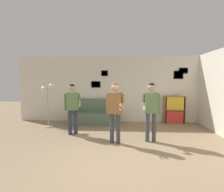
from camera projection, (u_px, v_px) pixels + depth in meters
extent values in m
plane|color=#937A5B|center=(118.00, 163.00, 3.64)|extent=(20.00, 20.00, 0.00)
cube|color=silver|center=(121.00, 89.00, 7.20)|extent=(8.60, 0.06, 2.70)
cube|color=black|center=(105.00, 73.00, 7.14)|extent=(0.27, 0.02, 0.22)
cube|color=gray|center=(105.00, 73.00, 7.14)|extent=(0.22, 0.01, 0.18)
cube|color=black|center=(178.00, 75.00, 6.96)|extent=(0.38, 0.02, 0.33)
cube|color=gray|center=(178.00, 75.00, 6.96)|extent=(0.33, 0.01, 0.28)
cube|color=black|center=(183.00, 71.00, 6.94)|extent=(0.35, 0.02, 0.23)
cube|color=gray|center=(183.00, 71.00, 6.93)|extent=(0.31, 0.01, 0.19)
cube|color=black|center=(96.00, 84.00, 7.21)|extent=(0.38, 0.02, 0.26)
cube|color=gray|center=(96.00, 84.00, 7.20)|extent=(0.34, 0.01, 0.22)
cube|color=#5B7056|center=(95.00, 123.00, 6.91)|extent=(1.96, 0.80, 0.10)
cube|color=#5B7056|center=(95.00, 117.00, 6.90)|extent=(1.90, 0.74, 0.32)
cube|color=#5B7056|center=(96.00, 105.00, 7.18)|extent=(1.90, 0.14, 0.54)
cube|color=#5B7056|center=(72.00, 111.00, 6.93)|extent=(0.12, 0.74, 0.18)
cube|color=#5B7056|center=(119.00, 111.00, 6.81)|extent=(0.12, 0.74, 0.18)
cube|color=olive|center=(164.00, 110.00, 6.94)|extent=(0.02, 0.30, 1.10)
cube|color=olive|center=(184.00, 110.00, 6.89)|extent=(0.02, 0.30, 1.10)
cube|color=olive|center=(173.00, 109.00, 7.06)|extent=(0.80, 0.01, 1.10)
cube|color=olive|center=(174.00, 123.00, 6.97)|extent=(0.76, 0.30, 0.02)
cube|color=olive|center=(175.00, 96.00, 6.87)|extent=(0.76, 0.30, 0.02)
cube|color=olive|center=(174.00, 110.00, 6.92)|extent=(0.76, 0.30, 0.02)
cube|color=red|center=(174.00, 117.00, 6.93)|extent=(0.65, 0.26, 0.50)
cube|color=gold|center=(174.00, 103.00, 6.89)|extent=(0.65, 0.26, 0.50)
cylinder|color=#ADA89E|center=(49.00, 127.00, 6.42)|extent=(0.28, 0.28, 0.03)
cylinder|color=#ADA89E|center=(48.00, 106.00, 6.35)|extent=(0.03, 0.03, 1.53)
cylinder|color=#ADA89E|center=(49.00, 86.00, 6.28)|extent=(0.02, 0.16, 0.02)
sphere|color=white|center=(51.00, 86.00, 6.28)|extent=(0.19, 0.19, 0.19)
cylinder|color=#ADA89E|center=(46.00, 88.00, 6.30)|extent=(0.02, 0.16, 0.02)
sphere|color=white|center=(44.00, 89.00, 6.31)|extent=(0.19, 0.19, 0.19)
cylinder|color=#2D334C|center=(70.00, 122.00, 5.50)|extent=(0.11, 0.11, 0.79)
cylinder|color=#2D334C|center=(76.00, 122.00, 5.54)|extent=(0.11, 0.11, 0.79)
cube|color=#5B7A4C|center=(72.00, 101.00, 5.46)|extent=(0.40, 0.30, 0.56)
sphere|color=tan|center=(72.00, 88.00, 5.43)|extent=(0.20, 0.20, 0.20)
sphere|color=black|center=(72.00, 87.00, 5.42)|extent=(0.17, 0.17, 0.17)
cylinder|color=#5B7A4C|center=(79.00, 97.00, 5.50)|extent=(0.07, 0.07, 0.24)
cylinder|color=tan|center=(80.00, 103.00, 5.39)|extent=(0.14, 0.30, 0.18)
cylinder|color=white|center=(80.00, 106.00, 5.27)|extent=(0.07, 0.15, 0.09)
cylinder|color=#5B7A4C|center=(65.00, 102.00, 5.42)|extent=(0.07, 0.07, 0.53)
cylinder|color=#3D4247|center=(112.00, 128.00, 4.78)|extent=(0.11, 0.11, 0.82)
cylinder|color=#3D4247|center=(118.00, 129.00, 4.73)|extent=(0.11, 0.11, 0.82)
cube|color=#936033|center=(115.00, 103.00, 4.69)|extent=(0.40, 0.28, 0.58)
sphere|color=#D1A889|center=(115.00, 87.00, 4.65)|extent=(0.21, 0.21, 0.21)
sphere|color=brown|center=(115.00, 86.00, 4.65)|extent=(0.18, 0.18, 0.18)
cylinder|color=#936033|center=(123.00, 99.00, 4.62)|extent=(0.07, 0.07, 0.24)
cylinder|color=#D1A889|center=(122.00, 106.00, 4.50)|extent=(0.13, 0.30, 0.18)
cylinder|color=white|center=(120.00, 110.00, 4.38)|extent=(0.07, 0.15, 0.09)
cylinder|color=#936033|center=(108.00, 104.00, 4.76)|extent=(0.07, 0.07, 0.54)
cylinder|color=#3D4247|center=(147.00, 127.00, 4.88)|extent=(0.11, 0.11, 0.81)
cylinder|color=#3D4247|center=(154.00, 127.00, 4.87)|extent=(0.11, 0.11, 0.81)
cube|color=#5B7A4C|center=(151.00, 103.00, 4.81)|extent=(0.36, 0.20, 0.57)
sphere|color=tan|center=(152.00, 87.00, 4.77)|extent=(0.21, 0.21, 0.21)
sphere|color=black|center=(152.00, 86.00, 4.77)|extent=(0.18, 0.18, 0.18)
cylinder|color=#5B7A4C|center=(159.00, 104.00, 4.80)|extent=(0.07, 0.07, 0.54)
cylinder|color=#5B7A4C|center=(143.00, 98.00, 4.82)|extent=(0.07, 0.07, 0.24)
cylinder|color=tan|center=(144.00, 106.00, 4.70)|extent=(0.07, 0.30, 0.18)
cylinder|color=white|center=(144.00, 108.00, 4.57)|extent=(0.08, 0.08, 0.10)
cylinder|color=brown|center=(76.00, 126.00, 6.21)|extent=(0.06, 0.06, 0.20)
cylinder|color=brown|center=(76.00, 122.00, 6.20)|extent=(0.03, 0.03, 0.08)
cylinder|color=yellow|center=(179.00, 95.00, 6.86)|extent=(0.07, 0.07, 0.10)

